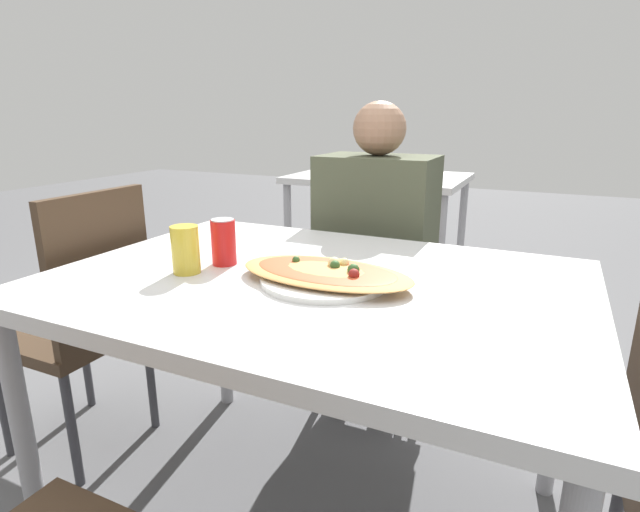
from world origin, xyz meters
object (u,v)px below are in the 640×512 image
object	(u,v)px
chair_side_left	(84,315)
person_seated	(375,236)
dining_table	(314,302)
pizza_main	(326,274)
soda_can	(225,242)
chair_far_seated	(383,275)
drink_glass	(186,250)

from	to	relation	value
chair_side_left	person_seated	world-z (taller)	person_seated
dining_table	person_seated	bearing A→B (deg)	96.27
pizza_main	soda_can	size ratio (longest dim) A/B	3.65
dining_table	pizza_main	bearing A→B (deg)	-20.88
dining_table	chair_far_seated	size ratio (longest dim) A/B	1.43
dining_table	drink_glass	size ratio (longest dim) A/B	10.69
chair_side_left	soda_can	bearing A→B (deg)	-87.98
person_seated	dining_table	bearing A→B (deg)	96.27
drink_glass	chair_side_left	bearing A→B (deg)	170.56
dining_table	chair_far_seated	distance (m)	0.83
chair_far_seated	chair_side_left	size ratio (longest dim) A/B	1.00
chair_far_seated	drink_glass	xyz separation A→B (m)	(-0.24, -0.91, 0.31)
person_seated	pizza_main	distance (m)	0.72
chair_far_seated	drink_glass	size ratio (longest dim) A/B	7.47
chair_far_seated	pizza_main	distance (m)	0.87
chair_far_seated	chair_side_left	world-z (taller)	same
pizza_main	drink_glass	world-z (taller)	drink_glass
dining_table	soda_can	bearing A→B (deg)	178.97
person_seated	drink_glass	world-z (taller)	person_seated
dining_table	pizza_main	size ratio (longest dim) A/B	2.89
chair_side_left	person_seated	size ratio (longest dim) A/B	0.77
dining_table	soda_can	size ratio (longest dim) A/B	10.54
dining_table	pizza_main	distance (m)	0.10
pizza_main	soda_can	world-z (taller)	soda_can
chair_side_left	soda_can	xyz separation A→B (m)	(0.57, 0.02, 0.31)
pizza_main	soda_can	xyz separation A→B (m)	(-0.31, 0.02, 0.04)
soda_can	drink_glass	xyz separation A→B (m)	(-0.04, -0.11, -0.00)
dining_table	drink_glass	bearing A→B (deg)	-161.79
soda_can	chair_far_seated	bearing A→B (deg)	76.36
person_seated	pizza_main	xyz separation A→B (m)	(0.12, -0.70, 0.07)
dining_table	person_seated	xyz separation A→B (m)	(-0.08, 0.69, 0.01)
pizza_main	soda_can	bearing A→B (deg)	176.26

